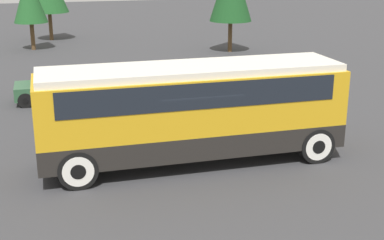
# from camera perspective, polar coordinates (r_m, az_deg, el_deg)

# --- Properties ---
(ground_plane) EXTENTS (120.00, 120.00, 0.00)m
(ground_plane) POSITION_cam_1_polar(r_m,az_deg,el_deg) (17.39, 0.00, -4.51)
(ground_plane) COLOR #38383A
(tour_bus) EXTENTS (9.59, 2.51, 3.19)m
(tour_bus) POSITION_cam_1_polar(r_m,az_deg,el_deg) (16.79, 0.32, 1.62)
(tour_bus) COLOR black
(tour_bus) RESTS_ON ground_plane
(parked_car_near) EXTENTS (4.70, 1.84, 1.35)m
(parked_car_near) POSITION_cam_1_polar(r_m,az_deg,el_deg) (25.10, -13.19, 3.60)
(parked_car_near) COLOR #2D5638
(parked_car_near) RESTS_ON ground_plane
(parked_car_mid) EXTENTS (4.71, 1.88, 1.36)m
(parked_car_mid) POSITION_cam_1_polar(r_m,az_deg,el_deg) (22.91, -5.13, 2.71)
(parked_car_mid) COLOR #7A6B5B
(parked_car_mid) RESTS_ON ground_plane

